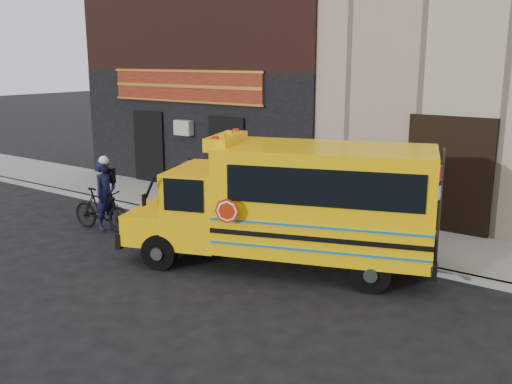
{
  "coord_description": "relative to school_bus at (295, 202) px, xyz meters",
  "views": [
    {
      "loc": [
        8.31,
        -9.08,
        4.56
      ],
      "look_at": [
        0.49,
        1.85,
        1.4
      ],
      "focal_mm": 40.0,
      "sensor_mm": 36.0,
      "label": 1
    }
  ],
  "objects": [
    {
      "name": "cyclist",
      "position": [
        -5.61,
        -0.57,
        -0.56
      ],
      "size": [
        0.5,
        0.72,
        1.89
      ],
      "primitive_type": "imported",
      "rotation": [
        0.0,
        0.0,
        1.64
      ],
      "color": "black",
      "rests_on": "ground"
    },
    {
      "name": "school_bus",
      "position": [
        0.0,
        0.0,
        0.0
      ],
      "size": [
        7.21,
        4.3,
        2.92
      ],
      "color": "black",
      "rests_on": "ground"
    },
    {
      "name": "sign_pole",
      "position": [
        2.68,
        1.51,
        0.02
      ],
      "size": [
        0.06,
        0.24,
        2.74
      ],
      "color": "#3D443E",
      "rests_on": "ground"
    },
    {
      "name": "sidewalk",
      "position": [
        -1.99,
        2.87,
        -1.43
      ],
      "size": [
        40.0,
        3.0,
        0.15
      ],
      "primitive_type": "cube",
      "color": "gray",
      "rests_on": "ground"
    },
    {
      "name": "bicycle",
      "position": [
        -5.7,
        -0.66,
        -0.93
      ],
      "size": [
        1.99,
        0.79,
        1.16
      ],
      "primitive_type": "imported",
      "rotation": [
        0.0,
        0.0,
        1.7
      ],
      "color": "black",
      "rests_on": "ground"
    },
    {
      "name": "curb",
      "position": [
        -1.99,
        1.37,
        -1.43
      ],
      "size": [
        40.0,
        0.2,
        0.15
      ],
      "primitive_type": "cube",
      "color": "gray",
      "rests_on": "ground"
    },
    {
      "name": "ground",
      "position": [
        -1.99,
        -1.23,
        -1.51
      ],
      "size": [
        120.0,
        120.0,
        0.0
      ],
      "primitive_type": "plane",
      "color": "black",
      "rests_on": "ground"
    },
    {
      "name": "building",
      "position": [
        -2.03,
        9.22,
        4.62
      ],
      "size": [
        20.0,
        10.7,
        12.0
      ],
      "color": "tan",
      "rests_on": "sidewalk"
    }
  ]
}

